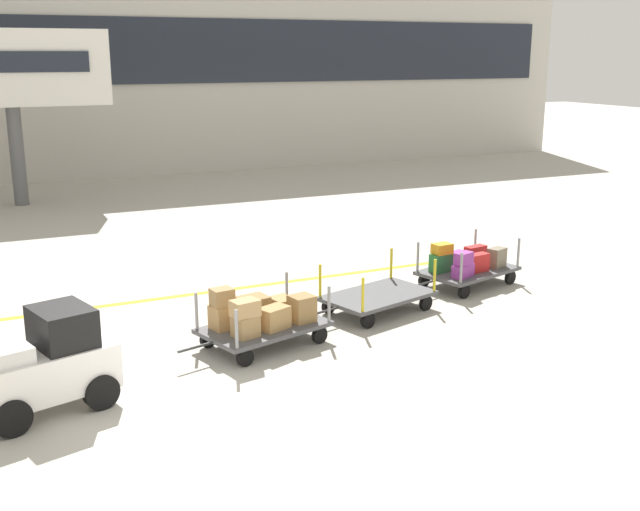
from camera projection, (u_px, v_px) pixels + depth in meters
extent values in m
plane|color=#B2ADA0|center=(211.00, 441.00, 11.00)|extent=(120.00, 120.00, 0.00)
cube|color=yellow|center=(46.00, 314.00, 16.38)|extent=(20.88, 0.40, 0.01)
cube|color=#BCB7AD|center=(25.00, 63.00, 32.59)|extent=(53.83, 2.40, 9.88)
cube|color=#1E232D|center=(26.00, 51.00, 31.37)|extent=(51.14, 0.12, 2.80)
cylinder|color=#59595B|center=(17.00, 156.00, 27.71)|extent=(0.50, 0.50, 3.55)
cube|color=white|center=(43.00, 372.00, 11.82)|extent=(2.32, 1.63, 0.70)
cube|color=black|center=(62.00, 326.00, 11.88)|extent=(1.04, 1.17, 0.60)
cube|color=silver|center=(1.00, 352.00, 11.33)|extent=(0.93, 1.09, 0.24)
cylinder|color=black|center=(12.00, 418.00, 11.09)|extent=(0.59, 0.33, 0.56)
cylinder|color=black|center=(73.00, 371.00, 12.72)|extent=(0.59, 0.33, 0.56)
cylinder|color=black|center=(101.00, 392.00, 11.95)|extent=(0.59, 0.33, 0.56)
cube|color=#4C4C4F|center=(264.00, 327.00, 14.53)|extent=(2.60, 1.98, 0.08)
cylinder|color=gray|center=(196.00, 311.00, 14.24)|extent=(0.06, 0.06, 0.70)
cylinder|color=gray|center=(236.00, 329.00, 13.29)|extent=(0.06, 0.06, 0.70)
cylinder|color=gray|center=(287.00, 289.00, 15.57)|extent=(0.06, 0.06, 0.70)
cylinder|color=gray|center=(329.00, 304.00, 14.63)|extent=(0.06, 0.06, 0.70)
cylinder|color=black|center=(208.00, 339.00, 14.48)|extent=(0.34, 0.18, 0.32)
cylinder|color=black|center=(245.00, 358.00, 13.60)|extent=(0.34, 0.18, 0.32)
cylinder|color=black|center=(281.00, 319.00, 15.56)|extent=(0.34, 0.18, 0.32)
cylinder|color=black|center=(319.00, 335.00, 14.69)|extent=(0.34, 0.18, 0.32)
cylinder|color=#333333|center=(195.00, 347.00, 13.59)|extent=(0.69, 0.24, 0.05)
cube|color=#A87F4C|center=(223.00, 317.00, 14.29)|extent=(0.50, 0.47, 0.45)
cube|color=#9E7A4C|center=(245.00, 326.00, 13.89)|extent=(0.50, 0.47, 0.39)
cube|color=olive|center=(253.00, 309.00, 14.65)|extent=(0.63, 0.55, 0.49)
cube|color=#A87F4C|center=(274.00, 318.00, 14.28)|extent=(0.64, 0.55, 0.42)
cube|color=#A87F4C|center=(282.00, 306.00, 15.14)|extent=(0.53, 0.57, 0.32)
cube|color=olive|center=(302.00, 309.00, 14.67)|extent=(0.51, 0.48, 0.51)
cube|color=#9E7A4C|center=(222.00, 297.00, 14.19)|extent=(0.43, 0.38, 0.32)
cube|color=tan|center=(245.00, 308.00, 13.80)|extent=(0.54, 0.44, 0.29)
cube|color=#4C4C4F|center=(378.00, 296.00, 16.42)|extent=(2.60, 1.98, 0.08)
cylinder|color=gold|center=(320.00, 281.00, 16.13)|extent=(0.06, 0.06, 0.70)
cylinder|color=gold|center=(363.00, 295.00, 15.19)|extent=(0.06, 0.06, 0.70)
cylinder|color=gold|center=(391.00, 263.00, 17.46)|extent=(0.06, 0.06, 0.70)
cylinder|color=gold|center=(435.00, 275.00, 16.52)|extent=(0.06, 0.06, 0.70)
cylinder|color=black|center=(329.00, 306.00, 16.37)|extent=(0.34, 0.18, 0.32)
cylinder|color=black|center=(368.00, 320.00, 15.49)|extent=(0.34, 0.18, 0.32)
cylinder|color=black|center=(386.00, 290.00, 17.45)|extent=(0.34, 0.18, 0.32)
cylinder|color=black|center=(426.00, 303.00, 16.58)|extent=(0.34, 0.18, 0.32)
cylinder|color=#333333|center=(324.00, 311.00, 15.48)|extent=(0.69, 0.24, 0.05)
cube|color=#4C4C4F|center=(468.00, 271.00, 18.32)|extent=(2.60, 1.98, 0.08)
cylinder|color=gray|center=(418.00, 257.00, 18.02)|extent=(0.06, 0.06, 0.70)
cylinder|color=gray|center=(461.00, 268.00, 17.08)|extent=(0.06, 0.06, 0.70)
cylinder|color=gray|center=(475.00, 243.00, 19.36)|extent=(0.06, 0.06, 0.70)
cylinder|color=gray|center=(518.00, 252.00, 18.41)|extent=(0.06, 0.06, 0.70)
cylinder|color=black|center=(424.00, 280.00, 18.26)|extent=(0.34, 0.18, 0.32)
cylinder|color=black|center=(464.00, 291.00, 17.39)|extent=(0.34, 0.18, 0.32)
cylinder|color=black|center=(471.00, 267.00, 19.35)|extent=(0.34, 0.18, 0.32)
cylinder|color=black|center=(510.00, 277.00, 18.47)|extent=(0.34, 0.18, 0.32)
cylinder|color=#333333|center=(425.00, 283.00, 17.37)|extent=(0.69, 0.24, 0.05)
cube|color=#236B2D|center=(442.00, 263.00, 18.03)|extent=(0.60, 0.39, 0.43)
cube|color=#8C338C|center=(463.00, 271.00, 17.61)|extent=(0.63, 0.46, 0.29)
cube|color=#8C338C|center=(458.00, 259.00, 18.48)|extent=(0.49, 0.42, 0.37)
cube|color=red|center=(478.00, 263.00, 18.04)|extent=(0.56, 0.33, 0.42)
cube|color=red|center=(475.00, 254.00, 18.93)|extent=(0.60, 0.34, 0.39)
cube|color=#726651|center=(497.00, 257.00, 18.42)|extent=(0.51, 0.42, 0.46)
cube|color=orange|center=(442.00, 249.00, 17.95)|extent=(0.46, 0.36, 0.24)
cube|color=#8C338C|center=(464.00, 259.00, 17.53)|extent=(0.51, 0.38, 0.28)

